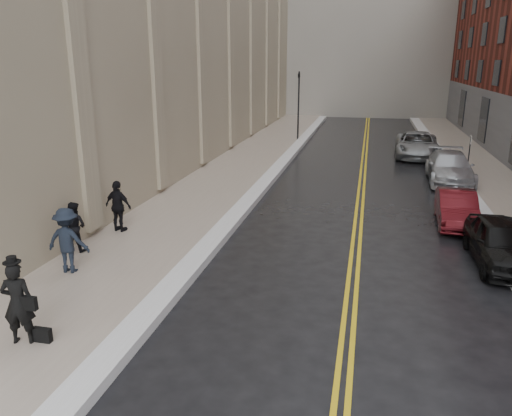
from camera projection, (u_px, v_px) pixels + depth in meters
The scene contains 17 objects.
ground at pixel (209, 385), 9.55m from camera, with size 160.00×160.00×0.00m, color black.
sidewalk_left at pixel (222, 181), 25.44m from camera, with size 4.00×64.00×0.15m, color gray.
sidewalk_right at pixel (508, 196), 22.58m from camera, with size 3.00×64.00×0.15m, color gray.
lane_stripe_a at pixel (359, 190), 24.01m from camera, with size 0.12×64.00×0.01m, color gold.
lane_stripe_b at pixel (364, 190), 23.95m from camera, with size 0.12×64.00×0.01m, color gold.
snow_ridge_left at pixel (266, 182), 24.94m from camera, with size 0.70×60.80×0.26m, color white.
snow_ridge_right at pixel (464, 192), 22.95m from camera, with size 0.85×60.80×0.30m, color white.
traffic_signal at pixel (299, 101), 37.27m from camera, with size 0.18×0.15×5.20m.
parking_sign_far at pixel (469, 152), 26.19m from camera, with size 0.06×0.35×2.23m.
car_black at pixel (502, 243), 15.01m from camera, with size 1.66×4.13×1.41m, color black.
car_maroon at pixel (456, 208), 18.75m from camera, with size 1.34×3.85×1.27m, color #4C0D12.
car_silver_near at pixel (450, 168), 25.26m from camera, with size 2.12×5.21×1.51m, color #B0B3B8.
car_silver_far at pixel (417, 145), 31.88m from camera, with size 2.63×5.71×1.59m, color #93979A.
pedestrian_main at pixel (18, 303), 10.49m from camera, with size 0.67×0.44×1.84m, color black.
pedestrian_a at pixel (74, 226), 15.72m from camera, with size 0.77×0.60×1.59m, color black.
pedestrian_b at pixel (68, 240), 14.07m from camera, with size 1.22×0.70×1.89m, color black.
pedestrian_c at pixel (118, 206), 17.48m from camera, with size 1.07×0.44×1.82m, color black.
Camera 1 is at (2.68, -7.79, 5.97)m, focal length 35.00 mm.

